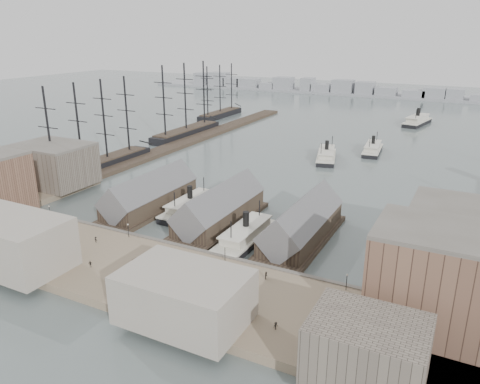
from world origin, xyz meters
The scene contains 40 objects.
ground centered at (0.00, 0.00, 0.00)m, with size 900.00×900.00×0.00m, color #4D5959.
quay centered at (0.00, -20.00, 1.00)m, with size 180.00×30.00×2.00m, color #796851.
seawall centered at (0.00, -5.20, 1.15)m, with size 180.00×1.20×2.30m, color #59544C.
west_wharf centered at (-68.00, 100.00, 0.80)m, with size 10.00×220.00×1.60m, color #2D231C.
ferry_shed_west centered at (-26.00, 16.88, 4.64)m, with size 14.00×42.00×12.60m.
ferry_shed_center centered at (0.00, 16.88, 4.64)m, with size 14.00×42.00×12.60m.
ferry_shed_east centered at (26.00, 16.88, 4.64)m, with size 14.00×42.00×12.60m.
warehouse_west_back centered at (-70.00, 18.00, 9.00)m, with size 26.00×20.00×14.00m, color #60564C.
warehouse_east_front centered at (66.00, -12.00, 11.50)m, with size 30.00×18.00×19.00m, color brown.
warehouse_east_back centered at (68.00, 15.00, 9.50)m, with size 28.00×20.00×15.00m, color #60564C.
street_bldg_center centered at (20.00, -32.00, 7.00)m, with size 24.00×16.00×10.00m, color gray.
street_bldg_west centered at (-30.00, -32.00, 8.00)m, with size 30.00×16.00×12.00m, color gray.
street_bldg_east centered at (55.00, -33.00, 7.50)m, with size 18.00×14.00×11.00m, color #60564C.
lamp_post_far_w centered at (-45.00, -7.00, 4.71)m, with size 0.44×0.44×3.92m.
lamp_post_near_w centered at (-15.00, -7.00, 4.71)m, with size 0.44×0.44×3.92m.
lamp_post_near_e centered at (15.00, -7.00, 4.71)m, with size 0.44×0.44×3.92m.
lamp_post_far_e centered at (45.00, -7.00, 4.71)m, with size 0.44×0.44×3.92m.
far_shore centered at (-2.07, 334.14, 3.91)m, with size 500.00×40.00×15.72m.
ferry_docked_west centered at (-13.00, 20.53, 2.19)m, with size 7.86×26.21×9.36m.
ferry_docked_east centered at (13.00, 8.41, 2.23)m, with size 8.00×26.67×9.52m.
ferry_open_near centered at (6.16, 102.71, 2.20)m, with size 14.41×27.46×9.40m.
ferry_open_mid centered at (21.88, 125.23, 2.07)m, with size 9.87×25.33×8.82m.
ferry_open_far centered at (30.84, 209.33, 2.56)m, with size 14.41×31.74×10.93m.
sailing_ship_near centered at (-74.19, 42.60, 2.70)m, with size 8.93×61.54×36.72m.
sailing_ship_mid centered at (-77.96, 116.30, 2.81)m, with size 9.54×55.11×39.21m.
sailing_ship_far centered at (-91.35, 177.74, 2.47)m, with size 8.31×46.19×34.18m.
tram centered at (56.16, -13.22, 3.86)m, with size 4.31×10.52×3.64m.
horse_cart_left centered at (-48.86, -17.94, 2.77)m, with size 4.65×1.71×1.45m.
horse_cart_center centered at (-0.92, -18.22, 2.80)m, with size 4.88×1.66×1.55m.
horse_cart_right centered at (19.92, -20.06, 2.83)m, with size 4.86×2.98×1.65m.
pedestrian_0 centered at (-49.59, -11.64, 2.91)m, with size 0.66×0.49×1.82m, color black.
pedestrian_1 centered at (-32.34, -18.04, 2.88)m, with size 0.86×0.67×1.77m, color black.
pedestrian_2 centered at (-20.53, -13.62, 2.79)m, with size 1.02×0.59×1.58m, color black.
pedestrian_3 centered at (-11.81, -24.63, 2.79)m, with size 0.93×0.39×1.58m, color black.
pedestrian_4 centered at (1.42, -11.37, 2.88)m, with size 0.86×0.56×1.77m, color black.
pedestrian_5 centered at (10.25, -16.47, 2.84)m, with size 0.61×0.45×1.67m, color black.
pedestrian_6 centered at (27.69, -10.58, 2.91)m, with size 0.88×0.69×1.82m, color black.
pedestrian_7 centered at (37.04, -27.02, 2.78)m, with size 1.01×0.58×1.57m, color black.
pedestrian_8 centered at (47.46, -14.45, 2.83)m, with size 0.97×0.40×1.66m, color black.
pedestrian_9 centered at (50.72, -20.46, 2.87)m, with size 0.85×0.55×1.74m, color black.
Camera 1 is at (65.35, -96.43, 55.20)m, focal length 35.00 mm.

